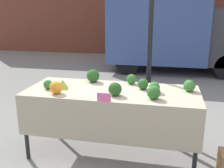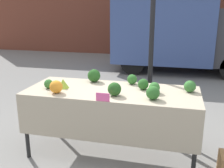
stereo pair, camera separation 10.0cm
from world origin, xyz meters
TOP-DOWN VIEW (x-y plane):
  - ground_plane at (0.00, 0.00)m, footprint 40.00×40.00m
  - tent_pole at (0.41, 0.70)m, footprint 0.07×0.07m
  - parked_truck at (0.81, 5.21)m, footprint 4.15×1.98m
  - market_table at (0.00, -0.07)m, footprint 2.18×0.88m
  - orange_cauliflower at (-0.63, -0.28)m, footprint 0.16×0.16m
  - romanesco_head at (-0.64, -0.06)m, footprint 0.15×0.15m
  - broccoli_head_0 at (0.20, 0.34)m, footprint 0.13×0.13m
  - broccoli_head_1 at (0.38, 0.12)m, footprint 0.14×0.14m
  - broccoli_head_2 at (0.53, -0.23)m, footprint 0.16×0.16m
  - broccoli_head_3 at (-0.81, -0.12)m, footprint 0.12×0.12m
  - broccoli_head_4 at (0.95, 0.15)m, footprint 0.15×0.15m
  - broccoli_head_5 at (-0.34, 0.32)m, footprint 0.18×0.18m
  - broccoli_head_6 at (0.08, -0.21)m, footprint 0.16×0.16m
  - broccoli_head_7 at (0.53, 0.01)m, footprint 0.14×0.14m
  - price_sign at (-0.00, -0.43)m, footprint 0.16×0.01m

SIDE VIEW (x-z plane):
  - ground_plane at x=0.00m, z-range 0.00..0.00m
  - market_table at x=0.00m, z-range 0.34..1.22m
  - price_sign at x=0.00m, z-range 0.88..0.98m
  - broccoli_head_3 at x=-0.81m, z-range 0.88..1.00m
  - romanesco_head at x=-0.64m, z-range 0.88..1.00m
  - broccoli_head_0 at x=0.20m, z-range 0.88..1.01m
  - broccoli_head_7 at x=0.53m, z-range 0.88..1.02m
  - broccoli_head_1 at x=0.38m, z-range 0.88..1.02m
  - broccoli_head_4 at x=0.95m, z-range 0.88..1.03m
  - broccoli_head_2 at x=0.53m, z-range 0.88..1.04m
  - orange_cauliflower at x=-0.63m, z-range 0.88..1.04m
  - broccoli_head_6 at x=0.08m, z-range 0.88..1.04m
  - broccoli_head_5 at x=-0.34m, z-range 0.88..1.06m
  - tent_pole at x=0.41m, z-range 0.00..2.27m
  - parked_truck at x=0.81m, z-range 0.06..2.55m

